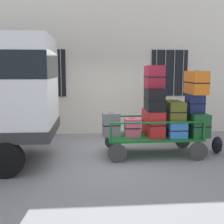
# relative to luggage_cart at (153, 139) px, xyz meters

# --- Properties ---
(ground_plane) EXTENTS (40.00, 40.00, 0.00)m
(ground_plane) POSITION_rel_luggage_cart_xyz_m (-1.11, 0.09, -0.40)
(ground_plane) COLOR gray
(building_wall) EXTENTS (12.00, 0.38, 5.00)m
(building_wall) POSITION_rel_luggage_cart_xyz_m (-1.11, 2.72, 2.10)
(building_wall) COLOR silver
(building_wall) RESTS_ON ground
(luggage_cart) EXTENTS (2.34, 1.20, 0.49)m
(luggage_cart) POSITION_rel_luggage_cart_xyz_m (0.00, 0.00, 0.00)
(luggage_cart) COLOR #146023
(luggage_cart) RESTS_ON ground
(cart_railing) EXTENTS (2.21, 1.06, 0.44)m
(cart_railing) POSITION_rel_luggage_cart_xyz_m (-0.00, 0.00, 0.45)
(cart_railing) COLOR #146023
(cart_railing) RESTS_ON luggage_cart
(suitcase_left_bottom) EXTENTS (0.44, 0.34, 0.59)m
(suitcase_left_bottom) POSITION_rel_luggage_cart_xyz_m (-1.04, -0.03, 0.38)
(suitcase_left_bottom) COLOR slate
(suitcase_left_bottom) RESTS_ON luggage_cart
(suitcase_midleft_bottom) EXTENTS (0.40, 0.47, 0.44)m
(suitcase_midleft_bottom) POSITION_rel_luggage_cart_xyz_m (-0.52, 0.02, 0.31)
(suitcase_midleft_bottom) COLOR #CC4C72
(suitcase_midleft_bottom) RESTS_ON luggage_cart
(suitcase_center_bottom) EXTENTS (0.43, 0.90, 0.64)m
(suitcase_center_bottom) POSITION_rel_luggage_cart_xyz_m (-0.00, 0.03, 0.41)
(suitcase_center_bottom) COLOR #B21E1E
(suitcase_center_bottom) RESTS_ON luggage_cart
(suitcase_center_middle) EXTENTS (0.44, 0.77, 0.54)m
(suitcase_center_middle) POSITION_rel_luggage_cart_xyz_m (-0.00, -0.03, 0.99)
(suitcase_center_middle) COLOR black
(suitcase_center_middle) RESTS_ON suitcase_center_bottom
(suitcase_center_top) EXTENTS (0.43, 0.52, 0.55)m
(suitcase_center_top) POSITION_rel_luggage_cart_xyz_m (-0.00, -0.01, 1.54)
(suitcase_center_top) COLOR maroon
(suitcase_center_top) RESTS_ON suitcase_center_middle
(suitcase_midright_bottom) EXTENTS (0.44, 0.99, 0.40)m
(suitcase_midright_bottom) POSITION_rel_luggage_cart_xyz_m (0.52, 0.03, 0.29)
(suitcase_midright_bottom) COLOR #3372C6
(suitcase_midright_bottom) RESTS_ON luggage_cart
(suitcase_midright_middle) EXTENTS (0.43, 0.88, 0.45)m
(suitcase_midright_middle) POSITION_rel_luggage_cart_xyz_m (0.52, 0.03, 0.71)
(suitcase_midright_middle) COLOR #4C5119
(suitcase_midright_middle) RESTS_ON suitcase_midright_bottom
(suitcase_right_bottom) EXTENTS (0.49, 0.95, 0.57)m
(suitcase_right_bottom) POSITION_rel_luggage_cart_xyz_m (1.04, -0.01, 0.37)
(suitcase_right_bottom) COLOR #194C28
(suitcase_right_bottom) RESTS_ON luggage_cart
(suitcase_right_middle) EXTENTS (0.44, 0.39, 0.46)m
(suitcase_right_middle) POSITION_rel_luggage_cart_xyz_m (1.04, 0.03, 0.89)
(suitcase_right_middle) COLOR navy
(suitcase_right_middle) RESTS_ON suitcase_right_bottom
(suitcase_right_top) EXTENTS (0.40, 0.88, 0.57)m
(suitcase_right_top) POSITION_rel_luggage_cart_xyz_m (1.04, 0.00, 1.40)
(suitcase_right_top) COLOR orange
(suitcase_right_top) RESTS_ON suitcase_right_middle
(backpack) EXTENTS (0.27, 0.22, 0.44)m
(backpack) POSITION_rel_luggage_cart_xyz_m (1.64, -0.04, -0.18)
(backpack) COLOR black
(backpack) RESTS_ON ground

